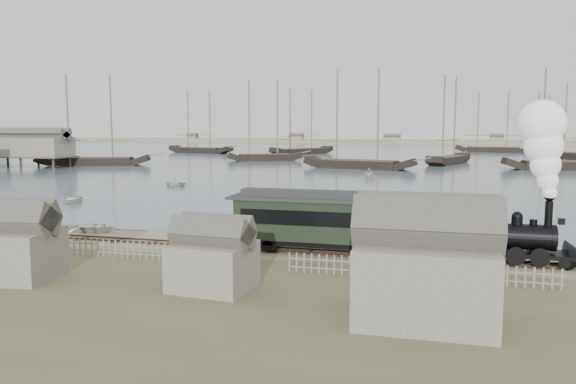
# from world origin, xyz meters

# --- Properties ---
(ground) EXTENTS (600.00, 600.00, 0.00)m
(ground) POSITION_xyz_m (0.00, 0.00, 0.00)
(ground) COLOR tan
(ground) RESTS_ON ground
(harbor_water) EXTENTS (600.00, 336.00, 0.06)m
(harbor_water) POSITION_xyz_m (0.00, 170.00, 0.03)
(harbor_water) COLOR #4A5B6A
(harbor_water) RESTS_ON ground
(rail_track) EXTENTS (120.00, 1.80, 0.16)m
(rail_track) POSITION_xyz_m (0.00, -2.00, 0.04)
(rail_track) COLOR #3C2C20
(rail_track) RESTS_ON ground
(picket_fence_west) EXTENTS (19.00, 0.10, 1.20)m
(picket_fence_west) POSITION_xyz_m (-6.50, -7.00, 0.00)
(picket_fence_west) COLOR slate
(picket_fence_west) RESTS_ON ground
(picket_fence_east) EXTENTS (15.00, 0.10, 1.20)m
(picket_fence_east) POSITION_xyz_m (12.50, -7.50, 0.00)
(picket_fence_east) COLOR slate
(picket_fence_east) RESTS_ON ground
(shed_left) EXTENTS (5.00, 4.00, 4.10)m
(shed_left) POSITION_xyz_m (-10.00, -13.00, 0.00)
(shed_left) COLOR slate
(shed_left) RESTS_ON ground
(shed_mid) EXTENTS (4.00, 3.50, 3.60)m
(shed_mid) POSITION_xyz_m (2.00, -12.00, 0.00)
(shed_mid) COLOR slate
(shed_mid) RESTS_ON ground
(shed_right) EXTENTS (6.00, 5.00, 5.10)m
(shed_right) POSITION_xyz_m (13.00, -14.00, 0.00)
(shed_right) COLOR slate
(shed_right) RESTS_ON ground
(far_spit) EXTENTS (500.00, 20.00, 1.80)m
(far_spit) POSITION_xyz_m (0.00, 250.00, 0.00)
(far_spit) COLOR gray
(far_spit) RESTS_ON ground
(locomotive) EXTENTS (7.92, 2.96, 9.87)m
(locomotive) POSITION_xyz_m (19.24, -2.00, 4.55)
(locomotive) COLOR black
(locomotive) RESTS_ON ground
(passenger_coach) EXTENTS (15.36, 2.96, 3.73)m
(passenger_coach) POSITION_xyz_m (7.03, -2.00, 2.34)
(passenger_coach) COLOR black
(passenger_coach) RESTS_ON ground
(beached_dinghy) EXTENTS (3.05, 4.11, 0.82)m
(beached_dinghy) POSITION_xyz_m (-14.00, 0.61, 0.41)
(beached_dinghy) COLOR white
(beached_dinghy) RESTS_ON ground
(rowboat_0) EXTENTS (4.82, 4.16, 0.84)m
(rowboat_0) POSITION_xyz_m (-26.55, 15.44, 0.48)
(rowboat_0) COLOR white
(rowboat_0) RESTS_ON harbor_water
(rowboat_1) EXTENTS (3.62, 3.92, 1.71)m
(rowboat_1) POSITION_xyz_m (-2.44, 20.84, 0.91)
(rowboat_1) COLOR white
(rowboat_1) RESTS_ON harbor_water
(rowboat_2) EXTENTS (3.39, 1.31, 1.30)m
(rowboat_2) POSITION_xyz_m (-0.00, 16.89, 0.71)
(rowboat_2) COLOR white
(rowboat_2) RESTS_ON harbor_water
(rowboat_3) EXTENTS (3.90, 4.14, 0.70)m
(rowboat_3) POSITION_xyz_m (9.64, 30.70, 0.41)
(rowboat_3) COLOR white
(rowboat_3) RESTS_ON harbor_water
(rowboat_6) EXTENTS (4.44, 4.90, 0.83)m
(rowboat_6) POSITION_xyz_m (-23.47, 34.55, 0.48)
(rowboat_6) COLOR white
(rowboat_6) RESTS_ON harbor_water
(rowboat_7) EXTENTS (3.35, 2.91, 1.73)m
(rowboat_7) POSITION_xyz_m (2.28, 53.46, 0.92)
(rowboat_7) COLOR white
(rowboat_7) RESTS_ON harbor_water
(rowboat_8) EXTENTS (3.23, 3.46, 1.33)m
(rowboat_8) POSITION_xyz_m (-2.40, 15.72, 0.73)
(rowboat_8) COLOR white
(rowboat_8) RESTS_ON harbor_water
(schooner_0) EXTENTS (24.53, 13.42, 20.00)m
(schooner_0) POSITION_xyz_m (-60.14, 68.91, 10.06)
(schooner_0) COLOR black
(schooner_0) RESTS_ON harbor_water
(schooner_1) EXTENTS (18.32, 11.62, 20.00)m
(schooner_1) POSITION_xyz_m (-28.47, 94.10, 10.06)
(schooner_1) COLOR black
(schooner_1) RESTS_ON harbor_water
(schooner_2) EXTENTS (23.52, 10.19, 20.00)m
(schooner_2) POSITION_xyz_m (-2.39, 74.77, 10.06)
(schooner_2) COLOR black
(schooner_2) RESTS_ON harbor_water
(schooner_3) EXTENTS (10.90, 19.96, 20.00)m
(schooner_3) POSITION_xyz_m (15.51, 94.07, 10.06)
(schooner_3) COLOR black
(schooner_3) RESTS_ON harbor_water
(schooner_4) EXTENTS (25.67, 8.25, 20.00)m
(schooner_4) POSITION_xyz_m (38.40, 82.34, 10.06)
(schooner_4) COLOR black
(schooner_4) RESTS_ON harbor_water
(schooner_6) EXTENTS (23.58, 10.84, 20.00)m
(schooner_6) POSITION_xyz_m (-61.13, 128.55, 10.06)
(schooner_6) COLOR black
(schooner_6) RESTS_ON harbor_water
(schooner_7) EXTENTS (17.31, 21.93, 20.00)m
(schooner_7) POSITION_xyz_m (-27.64, 129.69, 10.06)
(schooner_7) COLOR black
(schooner_7) RESTS_ON harbor_water
(schooner_8) EXTENTS (24.43, 8.69, 20.00)m
(schooner_8) POSITION_xyz_m (30.49, 157.91, 10.06)
(schooner_8) COLOR black
(schooner_8) RESTS_ON harbor_water
(schooner_9) EXTENTS (15.05, 19.38, 20.00)m
(schooner_9) POSITION_xyz_m (47.71, 170.95, 10.06)
(schooner_9) COLOR black
(schooner_9) RESTS_ON harbor_water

